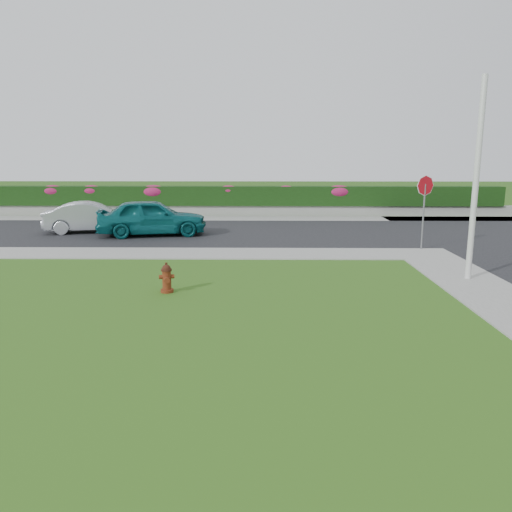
{
  "coord_description": "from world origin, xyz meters",
  "views": [
    {
      "loc": [
        1.27,
        -8.41,
        3.45
      ],
      "look_at": [
        1.09,
        4.19,
        0.9
      ],
      "focal_mm": 35.0,
      "sensor_mm": 36.0,
      "label": 1
    }
  ],
  "objects_px": {
    "sedan_teal": "(152,217)",
    "stop_sign": "(425,194)",
    "sedan_silver": "(92,217)",
    "utility_pole": "(476,181)",
    "fire_hydrant": "(167,278)"
  },
  "relations": [
    {
      "from": "fire_hydrant",
      "to": "utility_pole",
      "type": "height_order",
      "value": "utility_pole"
    },
    {
      "from": "sedan_teal",
      "to": "utility_pole",
      "type": "distance_m",
      "value": 13.2
    },
    {
      "from": "utility_pole",
      "to": "stop_sign",
      "type": "distance_m",
      "value": 4.57
    },
    {
      "from": "sedan_silver",
      "to": "utility_pole",
      "type": "xyz_separation_m",
      "value": [
        13.53,
        -8.53,
        2.05
      ]
    },
    {
      "from": "sedan_teal",
      "to": "stop_sign",
      "type": "xyz_separation_m",
      "value": [
        10.69,
        -3.12,
        1.23
      ]
    },
    {
      "from": "sedan_silver",
      "to": "utility_pole",
      "type": "distance_m",
      "value": 16.12
    },
    {
      "from": "fire_hydrant",
      "to": "sedan_teal",
      "type": "distance_m",
      "value": 9.38
    },
    {
      "from": "sedan_silver",
      "to": "utility_pole",
      "type": "bearing_deg",
      "value": -136.11
    },
    {
      "from": "utility_pole",
      "to": "sedan_teal",
      "type": "bearing_deg",
      "value": 144.26
    },
    {
      "from": "sedan_teal",
      "to": "sedan_silver",
      "type": "relative_size",
      "value": 1.12
    },
    {
      "from": "sedan_teal",
      "to": "sedan_silver",
      "type": "height_order",
      "value": "sedan_teal"
    },
    {
      "from": "utility_pole",
      "to": "stop_sign",
      "type": "relative_size",
      "value": 2.01
    },
    {
      "from": "sedan_silver",
      "to": "utility_pole",
      "type": "height_order",
      "value": "utility_pole"
    },
    {
      "from": "sedan_teal",
      "to": "stop_sign",
      "type": "distance_m",
      "value": 11.2
    },
    {
      "from": "fire_hydrant",
      "to": "sedan_teal",
      "type": "xyz_separation_m",
      "value": [
        -2.35,
        9.07,
        0.46
      ]
    }
  ]
}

